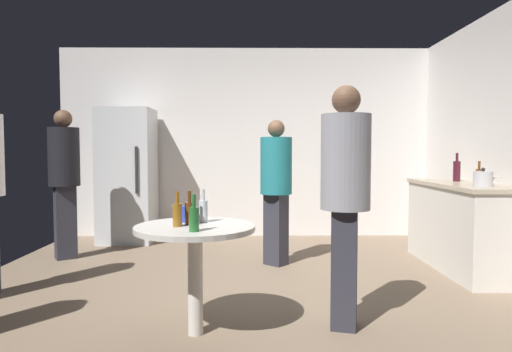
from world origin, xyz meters
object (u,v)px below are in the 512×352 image
(beer_bottle_amber, at_px, (177,214))
(beer_bottle_clear, at_px, (203,210))
(plastic_cup_blue, at_px, (186,214))
(person_in_teal_shirt, at_px, (276,181))
(beer_bottle_green, at_px, (194,218))
(person_in_gray_shirt, at_px, (345,187))
(beer_bottle_brown, at_px, (190,212))
(refrigerator, at_px, (127,176))
(wine_bottle_on_counter, at_px, (457,171))
(beer_bottle_on_counter, at_px, (479,176))
(foreground_table, at_px, (195,241))
(kettle, at_px, (483,179))
(person_in_black_shirt, at_px, (64,172))

(beer_bottle_amber, xyz_separation_m, beer_bottle_clear, (0.15, 0.18, 0.00))
(plastic_cup_blue, xyz_separation_m, person_in_teal_shirt, (0.72, 1.71, 0.12))
(beer_bottle_green, relative_size, person_in_gray_shirt, 0.14)
(beer_bottle_brown, bearing_deg, refrigerator, 112.10)
(wine_bottle_on_counter, height_order, person_in_gray_shirt, person_in_gray_shirt)
(beer_bottle_on_counter, xyz_separation_m, beer_bottle_green, (-2.61, -1.69, -0.17))
(beer_bottle_on_counter, bearing_deg, foreground_table, -150.94)
(wine_bottle_on_counter, bearing_deg, person_in_gray_shirt, -131.62)
(beer_bottle_brown, height_order, beer_bottle_green, same)
(wine_bottle_on_counter, xyz_separation_m, beer_bottle_clear, (-2.57, -1.77, -0.20))
(beer_bottle_amber, bearing_deg, plastic_cup_blue, 82.23)
(beer_bottle_brown, bearing_deg, kettle, 24.61)
(refrigerator, relative_size, beer_bottle_on_counter, 7.83)
(refrigerator, xyz_separation_m, beer_bottle_on_counter, (3.93, -1.68, 0.08))
(beer_bottle_green, distance_m, person_in_black_shirt, 2.98)
(wine_bottle_on_counter, xyz_separation_m, foreground_table, (-2.61, -1.91, -0.39))
(foreground_table, height_order, beer_bottle_brown, beer_bottle_brown)
(refrigerator, xyz_separation_m, foreground_table, (1.30, -3.14, -0.27))
(plastic_cup_blue, relative_size, person_in_teal_shirt, 0.07)
(beer_bottle_brown, height_order, beer_bottle_clear, same)
(wine_bottle_on_counter, bearing_deg, person_in_black_shirt, 176.67)
(refrigerator, bearing_deg, beer_bottle_on_counter, -23.13)
(kettle, relative_size, person_in_teal_shirt, 0.16)
(foreground_table, relative_size, beer_bottle_brown, 3.48)
(person_in_teal_shirt, bearing_deg, person_in_black_shirt, -55.28)
(beer_bottle_on_counter, height_order, beer_bottle_amber, beer_bottle_on_counter)
(beer_bottle_on_counter, distance_m, beer_bottle_green, 3.11)
(beer_bottle_amber, xyz_separation_m, plastic_cup_blue, (0.03, 0.19, -0.03))
(person_in_gray_shirt, bearing_deg, beer_bottle_amber, 22.85)
(beer_bottle_on_counter, relative_size, person_in_gray_shirt, 0.14)
(beer_bottle_clear, relative_size, person_in_black_shirt, 0.14)
(kettle, bearing_deg, wine_bottle_on_counter, 84.19)
(foreground_table, distance_m, person_in_teal_shirt, 1.99)
(person_in_teal_shirt, bearing_deg, wine_bottle_on_counter, 133.29)
(person_in_teal_shirt, bearing_deg, beer_bottle_brown, 21.60)
(beer_bottle_amber, bearing_deg, person_in_gray_shirt, 7.88)
(person_in_gray_shirt, bearing_deg, person_in_teal_shirt, -62.74)
(wine_bottle_on_counter, height_order, person_in_black_shirt, person_in_black_shirt)
(kettle, xyz_separation_m, beer_bottle_on_counter, (0.09, 0.25, 0.01))
(kettle, relative_size, beer_bottle_on_counter, 1.06)
(foreground_table, distance_m, plastic_cup_blue, 0.23)
(wine_bottle_on_counter, height_order, foreground_table, wine_bottle_on_counter)
(kettle, relative_size, wine_bottle_on_counter, 0.79)
(beer_bottle_green, bearing_deg, wine_bottle_on_counter, 39.49)
(beer_bottle_amber, bearing_deg, wine_bottle_on_counter, 35.59)
(foreground_table, relative_size, beer_bottle_clear, 3.48)
(refrigerator, xyz_separation_m, person_in_gray_shirt, (2.32, -3.02, 0.08))
(kettle, bearing_deg, beer_bottle_brown, -155.39)
(person_in_gray_shirt, height_order, person_in_teal_shirt, person_in_gray_shirt)
(beer_bottle_on_counter, height_order, person_in_black_shirt, person_in_black_shirt)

